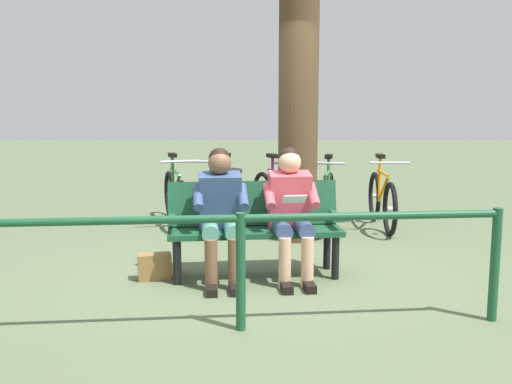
% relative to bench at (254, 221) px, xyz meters
% --- Properties ---
extents(ground_plane, '(40.00, 40.00, 0.00)m').
position_rel_bench_xyz_m(ground_plane, '(-0.03, 0.05, -0.51)').
color(ground_plane, '#566647').
extents(bench, '(1.65, 0.69, 0.87)m').
position_rel_bench_xyz_m(bench, '(0.00, 0.00, 0.00)').
color(bench, '#194C2D').
rests_on(bench, ground).
extents(person_reading, '(0.53, 0.80, 1.20)m').
position_rel_bench_xyz_m(person_reading, '(-0.34, 0.12, 0.16)').
color(person_reading, '#D84C59').
rests_on(person_reading, ground).
extents(person_companion, '(0.53, 0.80, 1.20)m').
position_rel_bench_xyz_m(person_companion, '(0.30, 0.21, 0.16)').
color(person_companion, '#334772').
rests_on(person_companion, ground).
extents(handbag, '(0.33, 0.21, 0.24)m').
position_rel_bench_xyz_m(handbag, '(0.91, 0.20, -0.39)').
color(handbag, olive).
rests_on(handbag, ground).
extents(tree_trunk, '(0.46, 0.46, 3.85)m').
position_rel_bench_xyz_m(tree_trunk, '(-0.47, -1.45, 1.42)').
color(tree_trunk, '#4C3823').
rests_on(tree_trunk, ground).
extents(litter_bin, '(0.40, 0.40, 0.81)m').
position_rel_bench_xyz_m(litter_bin, '(0.39, -1.59, -0.10)').
color(litter_bin, slate).
rests_on(litter_bin, ground).
extents(bicycle_black, '(0.48, 1.68, 0.94)m').
position_rel_bench_xyz_m(bicycle_black, '(-1.59, -2.16, -0.15)').
color(bicycle_black, black).
rests_on(bicycle_black, ground).
extents(bicycle_orange, '(0.49, 1.66, 0.94)m').
position_rel_bench_xyz_m(bicycle_orange, '(-0.87, -2.10, -0.15)').
color(bicycle_orange, black).
rests_on(bicycle_orange, ground).
extents(bicycle_silver, '(0.76, 1.56, 0.94)m').
position_rel_bench_xyz_m(bicycle_silver, '(-0.25, -2.18, -0.15)').
color(bicycle_silver, black).
rests_on(bicycle_silver, ground).
extents(bicycle_green, '(0.56, 1.65, 0.94)m').
position_rel_bench_xyz_m(bicycle_green, '(0.49, -2.22, -0.15)').
color(bicycle_green, black).
rests_on(bicycle_green, ground).
extents(bicycle_purple, '(0.65, 1.61, 0.94)m').
position_rel_bench_xyz_m(bicycle_purple, '(1.10, -2.25, -0.15)').
color(bicycle_purple, black).
rests_on(bicycle_purple, ground).
extents(railing_fence, '(3.79, 0.53, 0.85)m').
position_rel_bench_xyz_m(railing_fence, '(0.06, 1.40, 0.10)').
color(railing_fence, '#194C2D').
rests_on(railing_fence, ground).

